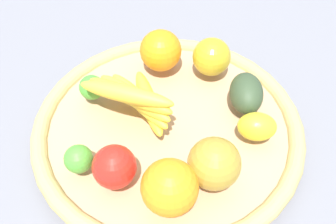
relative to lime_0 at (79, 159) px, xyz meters
The scene contains 12 objects.
ground_plane 0.18m from the lime_0, ahead, with size 2.40×2.40×0.00m, color slate.
basket 0.17m from the lime_0, ahead, with size 0.47×0.47×0.04m.
lime_0 is the anchor object (origin of this frame).
banana_bunch 0.14m from the lime_0, 11.18° to the left, with size 0.15×0.16×0.08m.
lime_1 0.15m from the lime_0, 47.78° to the left, with size 0.04×0.04×0.04m, color green.
orange_0 0.26m from the lime_0, 20.32° to the left, with size 0.08×0.08×0.08m, color orange.
apple_0 0.31m from the lime_0, ahead, with size 0.07×0.07×0.07m, color gold.
avocado 0.30m from the lime_0, 16.18° to the right, with size 0.08×0.06×0.06m, color #33472D.
lemon_0 0.28m from the lime_0, 29.76° to the right, with size 0.06×0.05×0.05m, color yellow.
orange_1 0.15m from the lime_0, 65.82° to the right, with size 0.08×0.08×0.08m, color orange.
apple_2 0.20m from the lime_0, 47.96° to the right, with size 0.08×0.08×0.08m, color #A7892F.
apple_1 0.06m from the lime_0, 62.59° to the right, with size 0.07×0.07×0.07m, color red.
Camera 1 is at (-0.29, -0.32, 0.54)m, focal length 41.06 mm.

